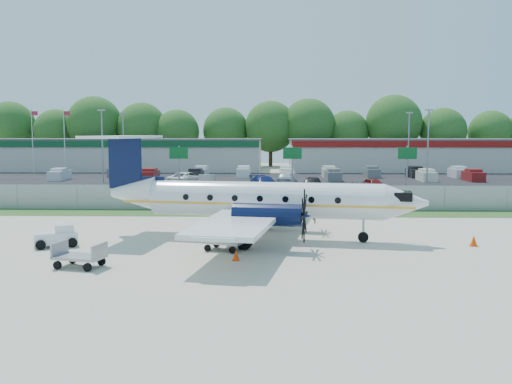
{
  "coord_description": "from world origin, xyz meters",
  "views": [
    {
      "loc": [
        1.14,
        -32.12,
        6.31
      ],
      "look_at": [
        0.0,
        6.0,
        2.3
      ],
      "focal_mm": 40.0,
      "sensor_mm": 36.0,
      "label": 1
    }
  ],
  "objects_px": {
    "baggage_cart_near": "(80,256)",
    "baggage_cart_far": "(224,241)",
    "aircraft": "(259,199)",
    "pushback_tug": "(57,236)"
  },
  "relations": [
    {
      "from": "baggage_cart_near",
      "to": "pushback_tug",
      "type": "bearing_deg",
      "value": 120.63
    },
    {
      "from": "aircraft",
      "to": "baggage_cart_far",
      "type": "height_order",
      "value": "aircraft"
    },
    {
      "from": "pushback_tug",
      "to": "baggage_cart_near",
      "type": "xyz_separation_m",
      "value": [
        2.92,
        -4.94,
        -0.04
      ]
    },
    {
      "from": "baggage_cart_near",
      "to": "aircraft",
      "type": "bearing_deg",
      "value": 42.61
    },
    {
      "from": "baggage_cart_near",
      "to": "baggage_cart_far",
      "type": "relative_size",
      "value": 1.06
    },
    {
      "from": "pushback_tug",
      "to": "baggage_cart_near",
      "type": "relative_size",
      "value": 1.07
    },
    {
      "from": "baggage_cart_far",
      "to": "baggage_cart_near",
      "type": "bearing_deg",
      "value": -147.69
    },
    {
      "from": "aircraft",
      "to": "baggage_cart_near",
      "type": "distance_m",
      "value": 11.27
    },
    {
      "from": "aircraft",
      "to": "pushback_tug",
      "type": "relative_size",
      "value": 7.53
    },
    {
      "from": "aircraft",
      "to": "baggage_cart_far",
      "type": "bearing_deg",
      "value": -116.81
    }
  ]
}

